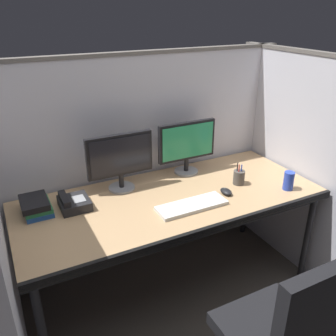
{
  "coord_description": "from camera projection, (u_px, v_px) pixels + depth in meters",
  "views": [
    {
      "loc": [
        -0.91,
        -1.44,
        1.84
      ],
      "look_at": [
        0.0,
        0.35,
        0.92
      ],
      "focal_mm": 38.35,
      "sensor_mm": 36.0,
      "label": 1
    }
  ],
  "objects": [
    {
      "name": "soda_can",
      "position": [
        289.0,
        181.0,
        2.32
      ],
      "size": [
        0.07,
        0.07,
        0.12
      ],
      "primitive_type": "cylinder",
      "color": "#263FB2",
      "rests_on": "desk"
    },
    {
      "name": "computer_mouse",
      "position": [
        226.0,
        192.0,
        2.28
      ],
      "size": [
        0.06,
        0.1,
        0.04
      ],
      "color": "black",
      "rests_on": "desk"
    },
    {
      "name": "cubicle_partition_rear",
      "position": [
        143.0,
        164.0,
        2.59
      ],
      "size": [
        2.21,
        0.06,
        1.57
      ],
      "color": "silver",
      "rests_on": "ground"
    },
    {
      "name": "pen_cup",
      "position": [
        239.0,
        177.0,
        2.39
      ],
      "size": [
        0.08,
        0.08,
        0.15
      ],
      "color": "#4C4742",
      "rests_on": "desk"
    },
    {
      "name": "cubicle_partition_right",
      "position": [
        302.0,
        166.0,
        2.56
      ],
      "size": [
        0.06,
        1.41,
        1.57
      ],
      "color": "silver",
      "rests_on": "ground"
    },
    {
      "name": "book_stack",
      "position": [
        36.0,
        206.0,
        2.06
      ],
      "size": [
        0.16,
        0.22,
        0.09
      ],
      "color": "#1E478C",
      "rests_on": "desk"
    },
    {
      "name": "desk_phone",
      "position": [
        73.0,
        203.0,
        2.11
      ],
      "size": [
        0.17,
        0.19,
        0.09
      ],
      "color": "black",
      "rests_on": "desk"
    },
    {
      "name": "monitor_left",
      "position": [
        120.0,
        158.0,
        2.26
      ],
      "size": [
        0.43,
        0.17,
        0.37
      ],
      "color": "gray",
      "rests_on": "desk"
    },
    {
      "name": "ground_plane",
      "position": [
        193.0,
        318.0,
        2.31
      ],
      "size": [
        8.0,
        8.0,
        0.0
      ],
      "primitive_type": "plane",
      "color": "#423D38"
    },
    {
      "name": "monitor_right",
      "position": [
        187.0,
        144.0,
        2.49
      ],
      "size": [
        0.43,
        0.17,
        0.37
      ],
      "color": "gray",
      "rests_on": "desk"
    },
    {
      "name": "desk",
      "position": [
        172.0,
        205.0,
        2.26
      ],
      "size": [
        1.9,
        0.8,
        0.74
      ],
      "color": "tan",
      "rests_on": "ground"
    },
    {
      "name": "keyboard_main",
      "position": [
        192.0,
        206.0,
        2.13
      ],
      "size": [
        0.43,
        0.15,
        0.02
      ],
      "primitive_type": "cube",
      "color": "silver",
      "rests_on": "desk"
    }
  ]
}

